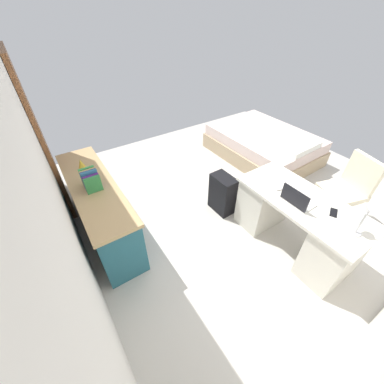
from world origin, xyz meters
TOP-DOWN VIEW (x-y plane):
  - ground_plane at (0.00, 0.00)m, footprint 5.34×5.34m
  - wall_back at (0.00, 2.17)m, footprint 4.06×0.10m
  - door_wooden at (1.48, 2.09)m, footprint 0.88×0.05m
  - desk at (-0.90, -0.05)m, footprint 1.44×0.67m
  - office_chair at (-0.94, -0.97)m, footprint 0.57×0.57m
  - credenza at (0.59, 1.79)m, footprint 1.80×0.48m
  - bed at (0.80, -1.34)m, footprint 1.93×1.45m
  - suitcase_black at (0.05, 0.26)m, footprint 0.37×0.23m
  - laptop at (-0.88, 0.07)m, footprint 0.31×0.22m
  - computer_mouse at (-0.62, 0.03)m, footprint 0.06×0.10m
  - cell_phone_near_laptop at (-1.19, -0.13)m, footprint 0.12×0.15m
  - desk_lamp at (-1.41, -0.05)m, footprint 0.16×0.11m
  - book_row at (0.53, 1.79)m, footprint 0.23×0.17m
  - figurine_small at (1.01, 1.79)m, footprint 0.08×0.08m

SIDE VIEW (x-z plane):
  - ground_plane at x=0.00m, z-range 0.00..0.00m
  - bed at x=0.80m, z-range -0.05..0.53m
  - suitcase_black at x=0.05m, z-range 0.00..0.57m
  - desk at x=-0.90m, z-range 0.02..0.74m
  - credenza at x=0.59m, z-range 0.00..0.77m
  - office_chair at x=-0.94m, z-range -0.05..0.89m
  - cell_phone_near_laptop at x=-1.19m, z-range 0.73..0.73m
  - computer_mouse at x=-0.62m, z-range 0.73..0.75m
  - laptop at x=-0.88m, z-range 0.67..0.88m
  - figurine_small at x=1.01m, z-range 0.77..0.88m
  - book_row at x=0.53m, z-range 0.75..0.98m
  - desk_lamp at x=-1.41m, z-range 0.81..1.16m
  - door_wooden at x=1.48m, z-range 0.00..2.04m
  - wall_back at x=0.00m, z-range 0.00..2.54m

